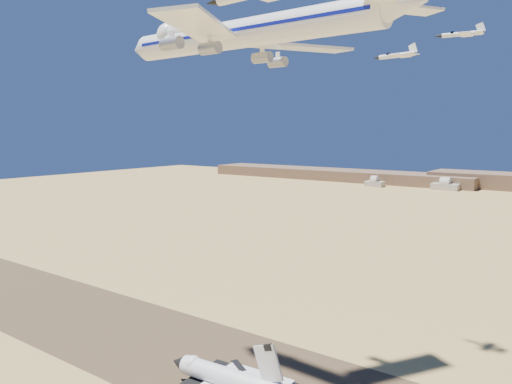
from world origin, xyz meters
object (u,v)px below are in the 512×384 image
Objects in this scene: shuttle at (228,381)px; chase_jet_d at (396,55)px; chase_jet_e at (461,34)px; carrier_747 at (236,34)px.

shuttle is 2.43× the size of chase_jet_d.
carrier_747 is at bearing -128.13° from chase_jet_e.
chase_jet_e is (37.34, 61.48, 5.16)m from carrier_747.
shuttle is 120.03m from chase_jet_e.
shuttle is at bearing -125.49° from chase_jet_e.
chase_jet_d is (22.19, 48.95, -1.27)m from carrier_747.
chase_jet_e reaches higher than shuttle.
carrier_747 is (-0.97, 5.14, 87.81)m from shuttle.
chase_jet_e is at bearing 61.61° from carrier_747.
chase_jet_d is 1.03× the size of chase_jet_e.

